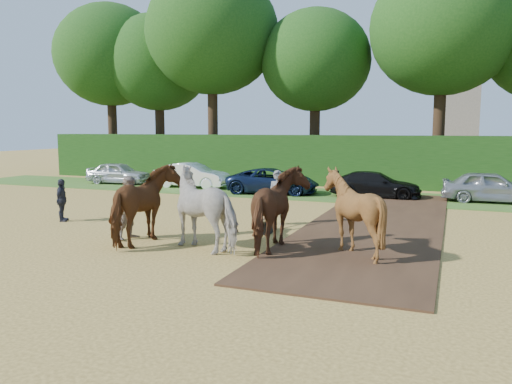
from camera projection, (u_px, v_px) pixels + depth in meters
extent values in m
plane|color=gold|center=(270.00, 271.00, 11.90)|extent=(120.00, 120.00, 0.00)
cube|color=#472D1C|center=(377.00, 223.00, 17.80)|extent=(4.50, 17.00, 0.05)
cube|color=#38601E|center=(367.00, 197.00, 24.80)|extent=(50.00, 5.00, 0.03)
cube|color=#14380F|center=(380.00, 162.00, 28.77)|extent=(46.00, 1.60, 3.00)
imported|color=#BEAB95|center=(131.00, 208.00, 15.32)|extent=(0.89, 1.06, 1.94)
imported|color=#262732|center=(62.00, 200.00, 18.25)|extent=(0.75, 0.99, 1.57)
imported|color=brown|center=(145.00, 205.00, 14.65)|extent=(1.47, 2.84, 2.32)
imported|color=beige|center=(210.00, 207.00, 14.22)|extent=(2.45, 2.15, 2.32)
imported|color=#532B1A|center=(279.00, 210.00, 13.80)|extent=(1.47, 2.84, 2.32)
imported|color=brown|center=(352.00, 212.00, 13.38)|extent=(2.04, 2.25, 2.32)
cube|color=black|center=(267.00, 226.00, 16.41)|extent=(0.47, 1.02, 0.39)
cube|color=brown|center=(262.00, 224.00, 15.76)|extent=(0.23, 1.55, 0.11)
cylinder|color=brown|center=(265.00, 211.00, 17.01)|extent=(0.31, 1.11, 0.81)
cylinder|color=brown|center=(279.00, 211.00, 16.86)|extent=(0.13, 1.13, 0.81)
imported|color=gray|center=(278.00, 198.00, 17.57)|extent=(0.74, 0.52, 1.94)
imported|color=silver|center=(119.00, 173.00, 30.68)|extent=(4.09, 1.95, 1.35)
imported|color=white|center=(192.00, 175.00, 28.69)|extent=(4.36, 1.59, 1.43)
imported|color=#152343|center=(273.00, 181.00, 26.07)|extent=(5.05, 2.83, 1.33)
imported|color=black|center=(375.00, 185.00, 24.62)|extent=(4.52, 2.06, 1.28)
imported|color=#999DA1|center=(491.00, 187.00, 22.89)|extent=(4.32, 1.81, 1.46)
cylinder|color=#382616|center=(113.00, 135.00, 39.05)|extent=(0.70, 0.70, 5.85)
ellipsoid|color=#163F11|center=(110.00, 55.00, 38.29)|extent=(8.40, 8.40, 7.73)
cylinder|color=#382616|center=(160.00, 138.00, 38.08)|extent=(0.70, 0.70, 5.40)
ellipsoid|color=#163F11|center=(158.00, 62.00, 37.37)|extent=(7.80, 7.80, 7.18)
cylinder|color=#382616|center=(213.00, 130.00, 35.25)|extent=(0.70, 0.70, 6.53)
ellipsoid|color=#163F11|center=(212.00, 33.00, 34.40)|extent=(9.20, 9.20, 8.46)
cylinder|color=#382616|center=(314.00, 140.00, 34.15)|extent=(0.70, 0.70, 5.17)
ellipsoid|color=#163F11|center=(316.00, 60.00, 33.47)|extent=(7.40, 7.40, 6.81)
cylinder|color=#382616|center=(438.00, 134.00, 30.24)|extent=(0.70, 0.70, 6.08)
ellipsoid|color=#163F11|center=(443.00, 28.00, 29.45)|extent=(8.60, 8.60, 7.91)
cube|color=slate|center=(456.00, 119.00, 60.56)|extent=(5.00, 5.00, 9.00)
cone|color=slate|center=(462.00, 4.00, 58.86)|extent=(5.20, 5.20, 18.00)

